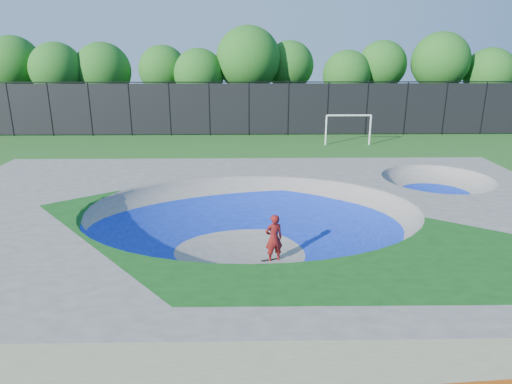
# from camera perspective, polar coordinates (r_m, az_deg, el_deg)

# --- Properties ---
(ground) EXTENTS (120.00, 120.00, 0.00)m
(ground) POSITION_cam_1_polar(r_m,az_deg,el_deg) (15.33, -0.58, -7.34)
(ground) COLOR #1F5617
(ground) RESTS_ON ground
(skate_deck) EXTENTS (22.00, 14.00, 1.50)m
(skate_deck) POSITION_cam_1_polar(r_m,az_deg,el_deg) (15.03, -0.59, -4.74)
(skate_deck) COLOR gray
(skate_deck) RESTS_ON ground
(skater) EXTENTS (0.66, 0.52, 1.58)m
(skater) POSITION_cam_1_polar(r_m,az_deg,el_deg) (14.29, 2.25, -5.83)
(skater) COLOR red
(skater) RESTS_ON ground
(skateboard) EXTENTS (0.81, 0.43, 0.05)m
(skateboard) POSITION_cam_1_polar(r_m,az_deg,el_deg) (14.61, 2.21, -8.58)
(skateboard) COLOR black
(skateboard) RESTS_ON ground
(soccer_goal) EXTENTS (3.17, 0.12, 2.10)m
(soccer_goal) POSITION_cam_1_polar(r_m,az_deg,el_deg) (32.29, 11.49, 8.34)
(soccer_goal) COLOR white
(soccer_goal) RESTS_ON ground
(fence) EXTENTS (48.09, 0.09, 4.04)m
(fence) POSITION_cam_1_polar(r_m,az_deg,el_deg) (35.17, -0.89, 10.48)
(fence) COLOR black
(fence) RESTS_ON ground
(treeline) EXTENTS (51.86, 6.45, 8.24)m
(treeline) POSITION_cam_1_polar(r_m,az_deg,el_deg) (40.03, 1.17, 15.29)
(treeline) COLOR #463423
(treeline) RESTS_ON ground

